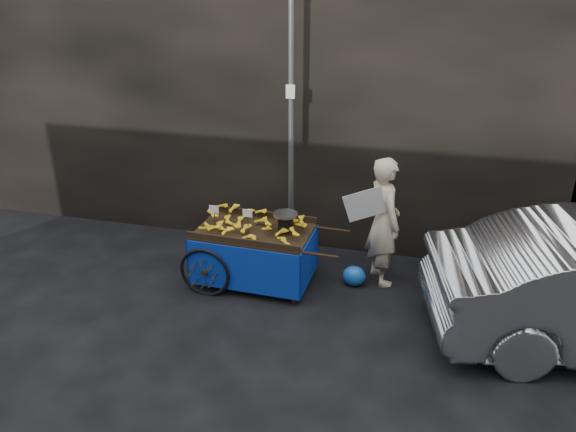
# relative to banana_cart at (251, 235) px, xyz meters

# --- Properties ---
(ground) EXTENTS (80.00, 80.00, 0.00)m
(ground) POSITION_rel_banana_cart_xyz_m (0.01, -0.38, -0.69)
(ground) COLOR black
(ground) RESTS_ON ground
(building_wall) EXTENTS (13.50, 2.00, 5.00)m
(building_wall) POSITION_rel_banana_cart_xyz_m (0.40, 2.22, 1.81)
(building_wall) COLOR black
(building_wall) RESTS_ON ground
(street_pole) EXTENTS (0.12, 0.10, 4.00)m
(street_pole) POSITION_rel_banana_cart_xyz_m (0.31, 0.92, 1.32)
(street_pole) COLOR slate
(street_pole) RESTS_ON ground
(banana_cart) EXTENTS (2.08, 1.06, 1.11)m
(banana_cart) POSITION_rel_banana_cart_xyz_m (0.00, 0.00, 0.00)
(banana_cart) COLOR black
(banana_cart) RESTS_ON ground
(vendor) EXTENTS (0.86, 0.76, 1.74)m
(vendor) POSITION_rel_banana_cart_xyz_m (1.67, 0.45, 0.19)
(vendor) COLOR beige
(vendor) RESTS_ON ground
(plastic_bag) EXTENTS (0.31, 0.24, 0.28)m
(plastic_bag) POSITION_rel_banana_cart_xyz_m (1.35, 0.23, -0.55)
(plastic_bag) COLOR blue
(plastic_bag) RESTS_ON ground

